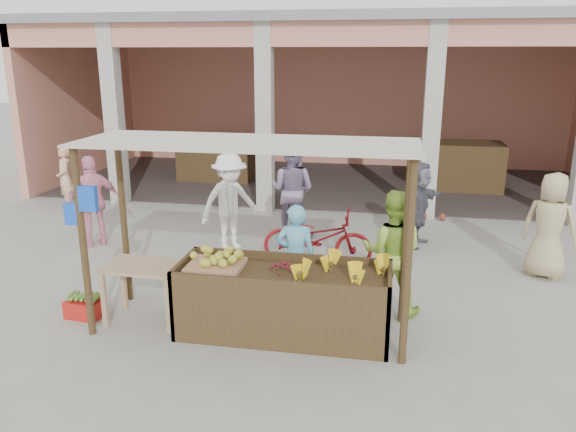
% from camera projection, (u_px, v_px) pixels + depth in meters
% --- Properties ---
extents(ground, '(60.00, 60.00, 0.00)m').
position_uv_depth(ground, '(245.00, 329.00, 7.12)').
color(ground, gray).
rests_on(ground, ground).
extents(market_building, '(14.40, 6.40, 4.20)m').
position_uv_depth(market_building, '(331.00, 80.00, 14.79)').
color(market_building, tan).
rests_on(market_building, ground).
extents(fruit_stall, '(2.60, 0.95, 0.80)m').
position_uv_depth(fruit_stall, '(284.00, 304.00, 6.92)').
color(fruit_stall, '#4B371E').
rests_on(fruit_stall, ground).
extents(stall_awning, '(4.09, 1.35, 2.39)m').
position_uv_depth(stall_awning, '(242.00, 176.00, 6.63)').
color(stall_awning, '#4B371E').
rests_on(stall_awning, ground).
extents(banana_heap, '(1.10, 0.60, 0.20)m').
position_uv_depth(banana_heap, '(340.00, 270.00, 6.66)').
color(banana_heap, gold).
rests_on(banana_heap, fruit_stall).
extents(melon_tray, '(0.68, 0.59, 0.19)m').
position_uv_depth(melon_tray, '(216.00, 261.00, 6.96)').
color(melon_tray, '#AD7E59').
rests_on(melon_tray, fruit_stall).
extents(berry_heap, '(0.46, 0.38, 0.15)m').
position_uv_depth(berry_heap, '(284.00, 267.00, 6.83)').
color(berry_heap, maroon).
rests_on(berry_heap, fruit_stall).
extents(side_table, '(0.98, 0.68, 0.78)m').
position_uv_depth(side_table, '(143.00, 275.00, 7.20)').
color(side_table, tan).
rests_on(side_table, ground).
extents(papaya_pile, '(0.63, 0.36, 0.18)m').
position_uv_depth(papaya_pile, '(142.00, 258.00, 7.13)').
color(papaya_pile, '#50812A').
rests_on(papaya_pile, side_table).
extents(red_crate, '(0.49, 0.38, 0.24)m').
position_uv_depth(red_crate, '(85.00, 308.00, 7.45)').
color(red_crate, red).
rests_on(red_crate, ground).
extents(plantain_bundle, '(0.36, 0.25, 0.07)m').
position_uv_depth(plantain_bundle, '(84.00, 297.00, 7.40)').
color(plantain_bundle, '#598C33').
rests_on(plantain_bundle, red_crate).
extents(produce_sacks, '(1.08, 0.81, 0.65)m').
position_uv_depth(produce_sacks, '(429.00, 204.00, 11.77)').
color(produce_sacks, maroon).
rests_on(produce_sacks, ground).
extents(vendor_blue, '(0.63, 0.49, 1.57)m').
position_uv_depth(vendor_blue, '(296.00, 254.00, 7.53)').
color(vendor_blue, '#62BEE0').
rests_on(vendor_blue, ground).
extents(vendor_green, '(0.89, 0.56, 1.78)m').
position_uv_depth(vendor_green, '(393.00, 249.00, 7.41)').
color(vendor_green, '#9DC93F').
rests_on(vendor_green, ground).
extents(motorcycle, '(0.66, 1.89, 0.98)m').
position_uv_depth(motorcycle, '(317.00, 237.00, 9.14)').
color(motorcycle, maroon).
rests_on(motorcycle, ground).
extents(shopper_a, '(1.28, 1.25, 1.86)m').
position_uv_depth(shopper_a, '(230.00, 198.00, 9.84)').
color(shopper_a, white).
rests_on(shopper_a, ground).
extents(shopper_b, '(1.13, 1.11, 1.76)m').
position_uv_depth(shopper_b, '(93.00, 198.00, 10.02)').
color(shopper_b, pink).
rests_on(shopper_b, ground).
extents(shopper_c, '(1.05, 0.91, 1.84)m').
position_uv_depth(shopper_c, '(551.00, 220.00, 8.57)').
color(shopper_c, tan).
rests_on(shopper_c, ground).
extents(shopper_d, '(1.13, 1.64, 1.64)m').
position_uv_depth(shopper_d, '(418.00, 201.00, 10.04)').
color(shopper_d, '#4D4D5A').
rests_on(shopper_d, ground).
extents(shopper_e, '(0.69, 0.71, 1.53)m').
position_uv_depth(shopper_e, '(65.00, 177.00, 12.26)').
color(shopper_e, '#EAB387').
rests_on(shopper_e, ground).
extents(shopper_f, '(1.08, 0.79, 1.97)m').
position_uv_depth(shopper_f, '(292.00, 186.00, 10.52)').
color(shopper_f, gray).
rests_on(shopper_f, ground).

